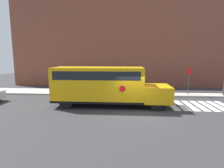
# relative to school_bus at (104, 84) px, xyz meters

# --- Properties ---
(ground_plane) EXTENTS (60.00, 60.00, 0.00)m
(ground_plane) POSITION_rel_school_bus_xyz_m (2.30, -1.42, -1.74)
(ground_plane) COLOR #333335
(sidewalk_strip) EXTENTS (44.00, 3.00, 0.15)m
(sidewalk_strip) POSITION_rel_school_bus_xyz_m (2.30, 5.08, -1.66)
(sidewalk_strip) COLOR #B2ADA3
(sidewalk_strip) RESTS_ON ground
(building_backdrop) EXTENTS (32.00, 4.00, 12.77)m
(building_backdrop) POSITION_rel_school_bus_xyz_m (2.30, 11.58, 4.64)
(building_backdrop) COLOR brown
(building_backdrop) RESTS_ON ground
(crosswalk_stripes) EXTENTS (4.70, 3.20, 0.01)m
(crosswalk_stripes) POSITION_rel_school_bus_xyz_m (7.60, 0.58, -1.74)
(crosswalk_stripes) COLOR white
(crosswalk_stripes) RESTS_ON ground
(school_bus) EXTENTS (9.05, 2.57, 3.08)m
(school_bus) POSITION_rel_school_bus_xyz_m (0.00, 0.00, 0.00)
(school_bus) COLOR #EAA80F
(school_bus) RESTS_ON ground
(stop_sign) EXTENTS (0.60, 0.10, 2.79)m
(stop_sign) POSITION_rel_school_bus_xyz_m (8.01, 4.28, 0.04)
(stop_sign) COLOR #38383A
(stop_sign) RESTS_ON ground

